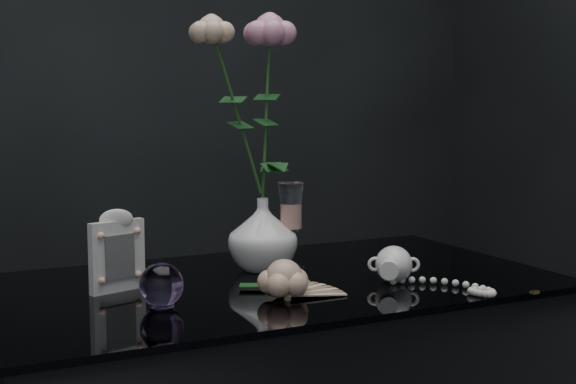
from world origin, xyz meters
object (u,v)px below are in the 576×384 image
vase (263,234)px  pearl_jar (394,263)px  wine_glass (291,226)px  picture_frame (117,250)px  loose_rose (284,279)px  paperweight (161,285)px

vase → pearl_jar: 0.26m
wine_glass → picture_frame: size_ratio=1.18×
wine_glass → loose_rose: (-0.12, -0.20, -0.05)m
vase → wine_glass: wine_glass is taller
picture_frame → pearl_jar: size_ratio=0.59×
wine_glass → picture_frame: bearing=-174.9°
vase → loose_rose: size_ratio=0.73×
vase → picture_frame: 0.30m
pearl_jar → loose_rose: bearing=-145.9°
picture_frame → paperweight: bearing=-92.4°
picture_frame → loose_rose: (0.24, -0.17, -0.04)m
loose_rose → pearl_jar: size_ratio=0.79×
paperweight → loose_rose: paperweight is taller
wine_glass → paperweight: (-0.32, -0.17, -0.05)m
pearl_jar → wine_glass: bearing=152.2°
vase → picture_frame: bearing=-171.4°
wine_glass → paperweight: size_ratio=2.36×
vase → loose_rose: (-0.06, -0.22, -0.04)m
vase → picture_frame: size_ratio=0.98×
vase → picture_frame: (-0.30, -0.05, 0.00)m
vase → paperweight: size_ratio=1.96×
vase → paperweight: (-0.26, -0.18, -0.03)m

